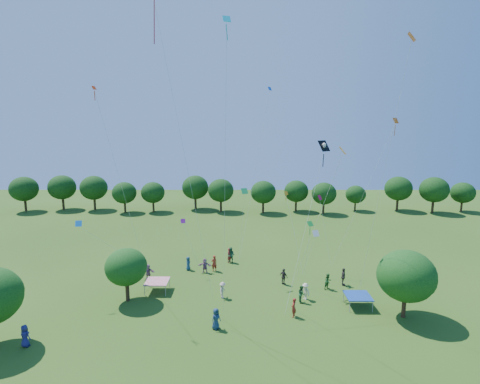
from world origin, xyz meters
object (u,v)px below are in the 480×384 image
at_px(pirate_kite, 323,150).
at_px(red_high_kite, 167,67).
at_px(near_tree_east, 406,276).
at_px(tent_blue, 358,296).
at_px(tent_red_stripe, 157,281).
at_px(near_tree_north, 126,267).

height_order(pirate_kite, red_high_kite, red_high_kite).
bearing_deg(pirate_kite, near_tree_east, -29.80).
height_order(tent_blue, pirate_kite, pirate_kite).
relative_size(tent_red_stripe, red_high_kite, 0.09).
relative_size(near_tree_north, near_tree_east, 0.86).
distance_m(near_tree_east, tent_blue, 4.65).
height_order(near_tree_north, tent_blue, near_tree_north).
distance_m(pirate_kite, red_high_kite, 14.99).
bearing_deg(near_tree_north, red_high_kite, -37.52).
bearing_deg(tent_red_stripe, near_tree_east, -12.70).
distance_m(near_tree_east, tent_red_stripe, 22.77).
bearing_deg(tent_red_stripe, red_high_kite, -64.98).
distance_m(tent_red_stripe, tent_blue, 18.99).
bearing_deg(tent_red_stripe, pirate_kite, -4.52).
bearing_deg(pirate_kite, tent_blue, -30.71).
bearing_deg(near_tree_north, tent_blue, -3.08).
relative_size(near_tree_east, tent_red_stripe, 2.67).
height_order(near_tree_east, red_high_kite, red_high_kite).
bearing_deg(near_tree_north, tent_red_stripe, 40.78).
relative_size(near_tree_east, red_high_kite, 0.24).
xyz_separation_m(near_tree_north, tent_red_stripe, (2.32, 2.00, -2.28)).
bearing_deg(near_tree_east, tent_red_stripe, 167.30).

